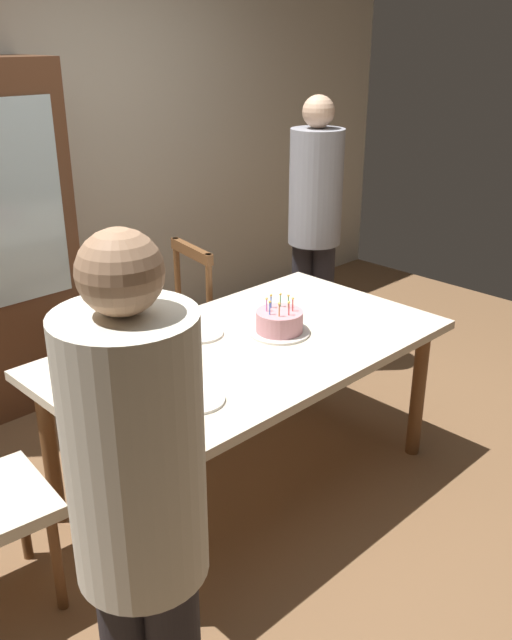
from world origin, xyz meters
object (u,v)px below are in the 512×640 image
Objects in this scene: dining_table at (248,360)px; chair_spindle_back at (168,336)px; plate_far_side at (199,333)px; person_guest at (315,219)px; plate_near_celebrant at (196,400)px; person_celebrant at (140,519)px; birthday_cake at (279,323)px.

chair_spindle_back is at bearing 78.23° from dining_table.
plate_far_side is at bearing -113.66° from chair_spindle_back.
chair_spindle_back is 0.56× the size of person_guest.
person_celebrant reaches higher than plate_near_celebrant.
birthday_cake is 1.27× the size of plate_near_celebrant.
person_guest is (1.69, 0.89, 0.22)m from plate_near_celebrant.
plate_far_side is at bearing 111.33° from dining_table.
person_celebrant reaches higher than birthday_cake.
person_guest reaches higher than birthday_cake.
plate_near_celebrant is 1.00× the size of plate_far_side.
person_celebrant is at bearing -135.12° from plate_far_side.
person_celebrant reaches higher than chair_spindle_back.
person_guest is (1.02, 0.68, 0.17)m from birthday_cake.
person_celebrant is (-1.08, -1.07, 0.20)m from plate_far_side.
birthday_cake is 0.71m from plate_near_celebrant.
plate_near_celebrant is 0.13× the size of person_guest.
dining_table is at bearing -101.77° from chair_spindle_back.
chair_spindle_back is (0.26, 0.59, -0.29)m from plate_far_side.
person_guest is (1.20, 0.66, 0.30)m from dining_table.
person_celebrant is (-1.35, -0.83, 0.15)m from birthday_cake.
plate_near_celebrant is (-0.67, -0.21, -0.04)m from birthday_cake.
plate_near_celebrant and plate_far_side have the same top height.
plate_near_celebrant is 0.94m from person_celebrant.
plate_near_celebrant is 0.23× the size of chair_spindle_back.
plate_near_celebrant is at bearing -162.57° from birthday_cake.
plate_far_side is 1.53m from person_celebrant.
chair_spindle_back is at bearing 171.07° from person_guest.
plate_far_side is at bearing -161.50° from person_guest.
plate_near_celebrant is at bearing -152.30° from person_guest.
chair_spindle_back is 2.19m from person_celebrant.
chair_spindle_back is (0.66, 1.05, -0.29)m from plate_near_celebrant.
person_guest is at bearing 32.45° from person_celebrant.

